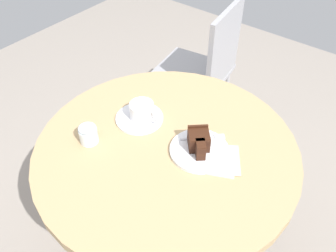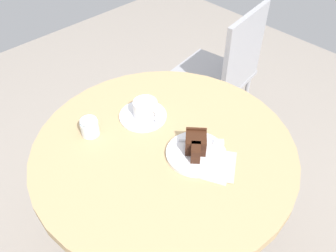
{
  "view_description": "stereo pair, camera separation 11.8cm",
  "coord_description": "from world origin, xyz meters",
  "px_view_note": "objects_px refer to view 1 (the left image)",
  "views": [
    {
      "loc": [
        0.5,
        -0.63,
        1.56
      ],
      "look_at": [
        -0.03,
        0.05,
        0.75
      ],
      "focal_mm": 38.0,
      "sensor_mm": 36.0,
      "label": 1
    },
    {
      "loc": [
        0.59,
        -0.55,
        1.56
      ],
      "look_at": [
        -0.03,
        0.05,
        0.75
      ],
      "focal_mm": 38.0,
      "sensor_mm": 36.0,
      "label": 2
    }
  ],
  "objects_px": {
    "cafe_chair": "(205,67)",
    "teaspoon": "(149,122)",
    "cake_slice": "(199,141)",
    "fork": "(208,138)",
    "sugar_pot": "(88,134)",
    "saucer": "(140,118)",
    "cake_plate": "(199,150)",
    "napkin": "(216,159)",
    "coffee_cup": "(142,111)"
  },
  "relations": [
    {
      "from": "cafe_chair",
      "to": "teaspoon",
      "type": "bearing_deg",
      "value": 7.96
    },
    {
      "from": "teaspoon",
      "to": "cake_slice",
      "type": "relative_size",
      "value": 0.8
    },
    {
      "from": "cake_slice",
      "to": "fork",
      "type": "bearing_deg",
      "value": 88.17
    },
    {
      "from": "cake_slice",
      "to": "sugar_pot",
      "type": "distance_m",
      "value": 0.36
    },
    {
      "from": "teaspoon",
      "to": "cafe_chair",
      "type": "height_order",
      "value": "cafe_chair"
    },
    {
      "from": "saucer",
      "to": "cake_slice",
      "type": "xyz_separation_m",
      "value": [
        0.25,
        0.01,
        0.04
      ]
    },
    {
      "from": "cake_slice",
      "to": "cake_plate",
      "type": "bearing_deg",
      "value": -30.57
    },
    {
      "from": "teaspoon",
      "to": "sugar_pot",
      "type": "xyz_separation_m",
      "value": [
        -0.1,
        -0.19,
        0.02
      ]
    },
    {
      "from": "cake_plate",
      "to": "cafe_chair",
      "type": "height_order",
      "value": "cafe_chair"
    },
    {
      "from": "fork",
      "to": "napkin",
      "type": "relative_size",
      "value": 0.6
    },
    {
      "from": "cake_plate",
      "to": "coffee_cup",
      "type": "bearing_deg",
      "value": 178.61
    },
    {
      "from": "coffee_cup",
      "to": "napkin",
      "type": "xyz_separation_m",
      "value": [
        0.31,
        -0.0,
        -0.04
      ]
    },
    {
      "from": "teaspoon",
      "to": "saucer",
      "type": "bearing_deg",
      "value": -117.16
    },
    {
      "from": "teaspoon",
      "to": "napkin",
      "type": "distance_m",
      "value": 0.27
    },
    {
      "from": "cake_plate",
      "to": "cake_slice",
      "type": "xyz_separation_m",
      "value": [
        -0.01,
        0.0,
        0.03
      ]
    },
    {
      "from": "cake_slice",
      "to": "cafe_chair",
      "type": "bearing_deg",
      "value": 120.97
    },
    {
      "from": "fork",
      "to": "cafe_chair",
      "type": "bearing_deg",
      "value": 79.96
    },
    {
      "from": "saucer",
      "to": "coffee_cup",
      "type": "relative_size",
      "value": 1.46
    },
    {
      "from": "fork",
      "to": "napkin",
      "type": "height_order",
      "value": "fork"
    },
    {
      "from": "teaspoon",
      "to": "sugar_pot",
      "type": "distance_m",
      "value": 0.21
    },
    {
      "from": "sugar_pot",
      "to": "cake_plate",
      "type": "bearing_deg",
      "value": 30.59
    },
    {
      "from": "cake_slice",
      "to": "fork",
      "type": "xyz_separation_m",
      "value": [
        0.0,
        0.05,
        -0.03
      ]
    },
    {
      "from": "fork",
      "to": "cafe_chair",
      "type": "relative_size",
      "value": 0.14
    },
    {
      "from": "cake_slice",
      "to": "cafe_chair",
      "type": "relative_size",
      "value": 0.12
    },
    {
      "from": "coffee_cup",
      "to": "cafe_chair",
      "type": "bearing_deg",
      "value": 103.99
    },
    {
      "from": "napkin",
      "to": "sugar_pot",
      "type": "distance_m",
      "value": 0.42
    },
    {
      "from": "cafe_chair",
      "to": "sugar_pot",
      "type": "height_order",
      "value": "cafe_chair"
    },
    {
      "from": "napkin",
      "to": "cafe_chair",
      "type": "distance_m",
      "value": 0.86
    },
    {
      "from": "coffee_cup",
      "to": "napkin",
      "type": "bearing_deg",
      "value": -0.02
    },
    {
      "from": "teaspoon",
      "to": "fork",
      "type": "height_order",
      "value": "fork"
    },
    {
      "from": "napkin",
      "to": "cafe_chair",
      "type": "height_order",
      "value": "cafe_chair"
    },
    {
      "from": "coffee_cup",
      "to": "cafe_chair",
      "type": "xyz_separation_m",
      "value": [
        -0.17,
        0.68,
        -0.24
      ]
    },
    {
      "from": "teaspoon",
      "to": "cake_plate",
      "type": "xyz_separation_m",
      "value": [
        0.21,
        -0.0,
        -0.01
      ]
    },
    {
      "from": "saucer",
      "to": "coffee_cup",
      "type": "distance_m",
      "value": 0.04
    },
    {
      "from": "cake_plate",
      "to": "cake_slice",
      "type": "height_order",
      "value": "cake_slice"
    },
    {
      "from": "teaspoon",
      "to": "cafe_chair",
      "type": "distance_m",
      "value": 0.75
    },
    {
      "from": "cake_plate",
      "to": "napkin",
      "type": "distance_m",
      "value": 0.06
    },
    {
      "from": "saucer",
      "to": "cafe_chair",
      "type": "bearing_deg",
      "value": 103.13
    },
    {
      "from": "saucer",
      "to": "coffee_cup",
      "type": "xyz_separation_m",
      "value": [
        0.01,
        0.01,
        0.04
      ]
    },
    {
      "from": "teaspoon",
      "to": "cake_slice",
      "type": "distance_m",
      "value": 0.21
    },
    {
      "from": "cake_plate",
      "to": "napkin",
      "type": "relative_size",
      "value": 0.98
    },
    {
      "from": "cafe_chair",
      "to": "saucer",
      "type": "bearing_deg",
      "value": 4.44
    },
    {
      "from": "cafe_chair",
      "to": "napkin",
      "type": "bearing_deg",
      "value": 26.41
    },
    {
      "from": "cake_plate",
      "to": "napkin",
      "type": "bearing_deg",
      "value": 5.49
    },
    {
      "from": "sugar_pot",
      "to": "cake_slice",
      "type": "bearing_deg",
      "value": 31.79
    },
    {
      "from": "coffee_cup",
      "to": "fork",
      "type": "xyz_separation_m",
      "value": [
        0.24,
        0.05,
        -0.03
      ]
    },
    {
      "from": "fork",
      "to": "sugar_pot",
      "type": "height_order",
      "value": "sugar_pot"
    },
    {
      "from": "fork",
      "to": "teaspoon",
      "type": "bearing_deg",
      "value": 152.6
    },
    {
      "from": "cake_plate",
      "to": "cake_slice",
      "type": "distance_m",
      "value": 0.04
    },
    {
      "from": "sugar_pot",
      "to": "coffee_cup",
      "type": "bearing_deg",
      "value": 70.72
    }
  ]
}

